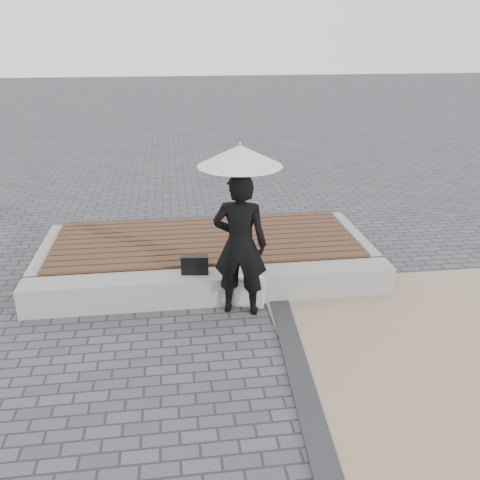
# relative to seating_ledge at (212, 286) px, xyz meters

# --- Properties ---
(ground) EXTENTS (80.00, 80.00, 0.00)m
(ground) POSITION_rel_seating_ledge_xyz_m (0.00, -1.60, -0.20)
(ground) COLOR #4C4C51
(ground) RESTS_ON ground
(edging_band) EXTENTS (0.61, 5.20, 0.04)m
(edging_band) POSITION_rel_seating_ledge_xyz_m (0.75, -2.10, -0.18)
(edging_band) COLOR #2D2D30
(edging_band) RESTS_ON ground
(seating_ledge) EXTENTS (5.00, 0.45, 0.40)m
(seating_ledge) POSITION_rel_seating_ledge_xyz_m (0.00, 0.00, 0.00)
(seating_ledge) COLOR gray
(seating_ledge) RESTS_ON ground
(timber_platform) EXTENTS (5.00, 2.00, 0.40)m
(timber_platform) POSITION_rel_seating_ledge_xyz_m (0.00, 1.20, 0.00)
(timber_platform) COLOR gray
(timber_platform) RESTS_ON ground
(timber_decking) EXTENTS (4.60, 2.00, 0.04)m
(timber_decking) POSITION_rel_seating_ledge_xyz_m (0.00, 1.20, 0.22)
(timber_decking) COLOR brown
(timber_decking) RESTS_ON timber_platform
(woman) EXTENTS (0.78, 0.61, 1.87)m
(woman) POSITION_rel_seating_ledge_xyz_m (0.33, -0.34, 0.73)
(woman) COLOR black
(woman) RESTS_ON ground
(parasol) EXTENTS (1.01, 1.01, 1.29)m
(parasol) POSITION_rel_seating_ledge_xyz_m (0.33, -0.34, 1.87)
(parasol) COLOR #A4A4A9
(parasol) RESTS_ON ground
(handbag) EXTENTS (0.37, 0.17, 0.25)m
(handbag) POSITION_rel_seating_ledge_xyz_m (-0.23, 0.02, 0.33)
(handbag) COLOR black
(handbag) RESTS_ON seating_ledge
(canvas_tote) EXTENTS (0.41, 0.26, 0.40)m
(canvas_tote) POSITION_rel_seating_ledge_xyz_m (0.48, -0.21, 0.00)
(canvas_tote) COLOR white
(canvas_tote) RESTS_ON ground
(magazine) EXTENTS (0.31, 0.27, 0.01)m
(magazine) POSITION_rel_seating_ledge_xyz_m (0.48, -0.26, 0.21)
(magazine) COLOR #FF354E
(magazine) RESTS_ON canvas_tote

